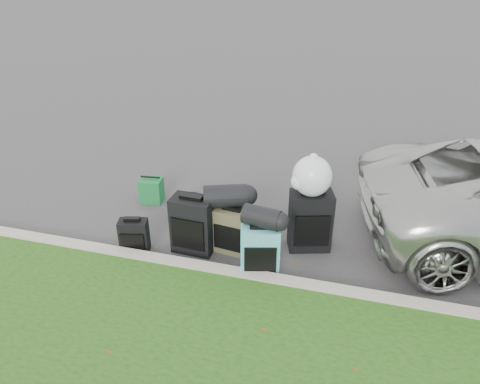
% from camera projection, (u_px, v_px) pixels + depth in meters
% --- Properties ---
extents(ground, '(120.00, 120.00, 0.00)m').
position_uv_depth(ground, '(243.00, 234.00, 6.52)').
color(ground, '#383535').
rests_on(ground, ground).
extents(curb, '(120.00, 0.18, 0.15)m').
position_uv_depth(curb, '(222.00, 273.00, 5.64)').
color(curb, '#9E937F').
rests_on(curb, ground).
extents(suitcase_small_black, '(0.41, 0.29, 0.46)m').
position_uv_depth(suitcase_small_black, '(134.00, 236.00, 6.07)').
color(suitcase_small_black, black).
rests_on(suitcase_small_black, ground).
extents(suitcase_large_black_left, '(0.55, 0.35, 0.77)m').
position_uv_depth(suitcase_large_black_left, '(193.00, 225.00, 6.02)').
color(suitcase_large_black_left, black).
rests_on(suitcase_large_black_left, ground).
extents(suitcase_olive, '(0.48, 0.34, 0.62)m').
position_uv_depth(suitcase_olive, '(232.00, 230.00, 6.04)').
color(suitcase_olive, '#3F3A26').
rests_on(suitcase_olive, ground).
extents(suitcase_teal, '(0.52, 0.38, 0.66)m').
position_uv_depth(suitcase_teal, '(260.00, 251.00, 5.61)').
color(suitcase_teal, teal).
rests_on(suitcase_teal, ground).
extents(suitcase_large_black_right, '(0.61, 0.47, 0.81)m').
position_uv_depth(suitcase_large_black_right, '(310.00, 221.00, 6.06)').
color(suitcase_large_black_right, black).
rests_on(suitcase_large_black_right, ground).
extents(tote_green, '(0.36, 0.30, 0.38)m').
position_uv_depth(tote_green, '(152.00, 190.00, 7.25)').
color(tote_green, '#176B30').
rests_on(tote_green, ground).
extents(tote_navy, '(0.31, 0.26, 0.30)m').
position_uv_depth(tote_navy, '(188.00, 204.00, 6.96)').
color(tote_navy, navy).
rests_on(tote_navy, ground).
extents(duffel_left, '(0.62, 0.47, 0.30)m').
position_uv_depth(duffel_left, '(225.00, 196.00, 5.90)').
color(duffel_left, black).
rests_on(duffel_left, suitcase_olive).
extents(duffel_right, '(0.48, 0.31, 0.25)m').
position_uv_depth(duffel_right, '(262.00, 217.00, 5.42)').
color(duffel_right, black).
rests_on(duffel_right, suitcase_teal).
extents(trash_bag, '(0.49, 0.49, 0.49)m').
position_uv_depth(trash_bag, '(312.00, 176.00, 5.74)').
color(trash_bag, silver).
rests_on(trash_bag, suitcase_large_black_right).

